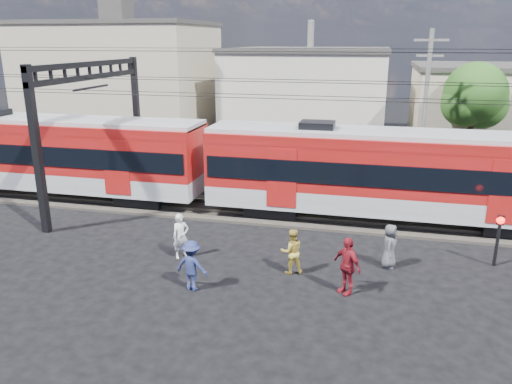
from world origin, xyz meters
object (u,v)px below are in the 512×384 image
pedestrian_c (192,266)px  pedestrian_a (181,236)px  crossing_signal (499,231)px  commuter_train (394,172)px

pedestrian_c → pedestrian_a: bearing=-51.2°
crossing_signal → pedestrian_a: bearing=-170.1°
commuter_train → pedestrian_a: size_ratio=29.18×
pedestrian_c → crossing_signal: 10.97m
pedestrian_a → crossing_signal: 11.57m
pedestrian_a → pedestrian_c: bearing=-101.1°
pedestrian_a → crossing_signal: crossing_signal is taller
pedestrian_a → crossing_signal: size_ratio=0.89×
commuter_train → crossing_signal: bearing=-44.8°
pedestrian_a → pedestrian_c: 2.66m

